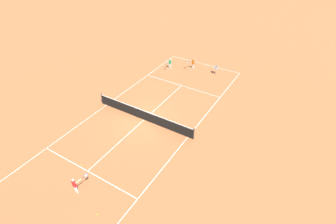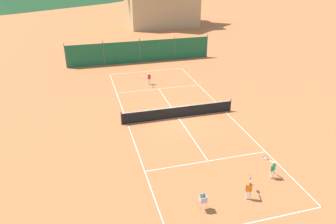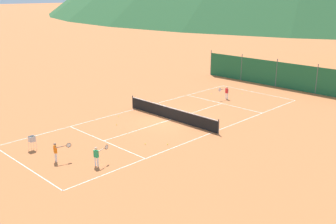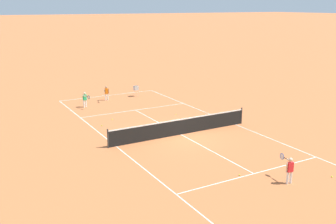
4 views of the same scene
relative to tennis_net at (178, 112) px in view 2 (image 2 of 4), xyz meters
name	(u,v)px [view 2 (image 2 of 4)]	position (x,y,z in m)	size (l,w,h in m)	color
ground_plane	(178,117)	(0.00, 0.00, -0.50)	(600.00, 600.00, 0.00)	#BC6638
court_line_markings	(178,117)	(0.00, 0.00, -0.50)	(8.25, 23.85, 0.01)	white
tennis_net	(178,112)	(0.00, 0.00, 0.00)	(9.18, 0.08, 1.06)	#2D2D2D
windscreen_fence_far	(140,52)	(0.00, 15.50, 0.81)	(17.28, 0.08, 2.90)	#1E6038
player_far_service	(149,78)	(-0.64, 7.87, 0.19)	(0.49, 0.97, 1.18)	white
player_near_service	(249,188)	(0.74, -10.25, 0.18)	(0.61, 0.93, 1.16)	white
player_near_baseline	(272,168)	(2.91, -8.96, 0.18)	(0.38, 1.02, 1.16)	white
tennis_ball_service_box	(143,75)	(-0.74, 10.59, -0.47)	(0.07, 0.07, 0.07)	#CCE033
tennis_ball_near_corner	(240,135)	(3.48, -3.91, -0.47)	(0.07, 0.07, 0.07)	#CCE033
tennis_ball_by_net_left	(142,138)	(-3.44, -2.44, -0.47)	(0.07, 0.07, 0.07)	#CCE033
tennis_ball_alley_left	(232,143)	(2.40, -4.88, -0.47)	(0.07, 0.07, 0.07)	#CCE033
tennis_ball_mid_court	(166,88)	(0.69, 6.24, -0.47)	(0.07, 0.07, 0.07)	#CCE033
tennis_ball_alley_right	(168,144)	(-1.92, -3.82, -0.47)	(0.07, 0.07, 0.07)	#CCE033
tennis_ball_far_corner	(127,84)	(-2.77, 8.39, -0.47)	(0.07, 0.07, 0.07)	#CCE033
ball_hopper	(203,199)	(-1.92, -10.40, 0.15)	(0.36, 0.36, 0.89)	#B7B7BC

